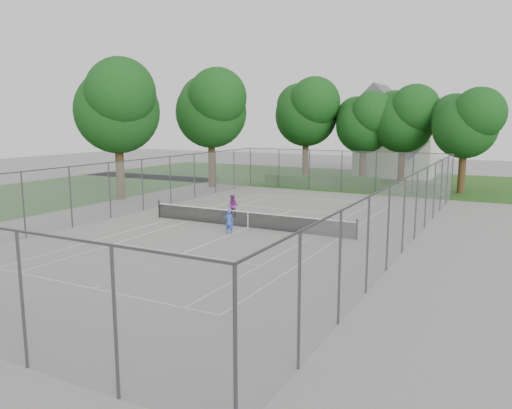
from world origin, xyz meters
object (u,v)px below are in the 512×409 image
at_px(woman_player, 233,206).
at_px(girl_player, 229,222).
at_px(tennis_net, 248,219).
at_px(house, 397,139).

bearing_deg(woman_player, girl_player, -67.72).
relative_size(tennis_net, house, 1.29).
bearing_deg(woman_player, house, 76.79).
height_order(tennis_net, woman_player, woman_player).
distance_m(tennis_net, girl_player, 1.86).
relative_size(house, girl_player, 7.47).
bearing_deg(house, woman_player, -97.75).
height_order(tennis_net, house, house).
xyz_separation_m(tennis_net, girl_player, (-0.15, -1.85, 0.16)).
bearing_deg(girl_player, house, -105.59).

